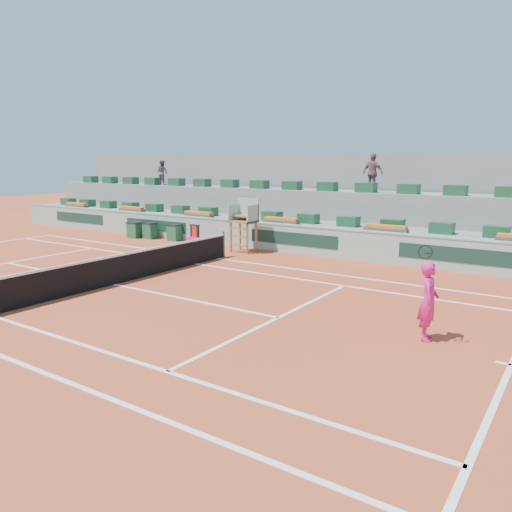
% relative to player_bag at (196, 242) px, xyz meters
% --- Properties ---
extents(ground, '(90.00, 90.00, 0.00)m').
position_rel_player_bag_xyz_m(ground, '(2.82, -7.42, -0.21)').
color(ground, '#A43C1F').
rests_on(ground, ground).
extents(seating_tier_lower, '(36.00, 4.00, 1.20)m').
position_rel_player_bag_xyz_m(seating_tier_lower, '(2.82, 3.28, 0.39)').
color(seating_tier_lower, gray).
rests_on(seating_tier_lower, ground).
extents(seating_tier_upper, '(36.00, 2.40, 2.60)m').
position_rel_player_bag_xyz_m(seating_tier_upper, '(2.82, 4.88, 1.09)').
color(seating_tier_upper, gray).
rests_on(seating_tier_upper, ground).
extents(stadium_back_wall, '(36.00, 0.40, 4.40)m').
position_rel_player_bag_xyz_m(stadium_back_wall, '(2.82, 6.48, 1.99)').
color(stadium_back_wall, gray).
rests_on(stadium_back_wall, ground).
extents(player_bag, '(0.94, 0.42, 0.42)m').
position_rel_player_bag_xyz_m(player_bag, '(0.00, 0.00, 0.00)').
color(player_bag, '#E41D80').
rests_on(player_bag, ground).
extents(spectator_left, '(0.78, 0.62, 1.52)m').
position_rel_player_bag_xyz_m(spectator_left, '(-6.43, 4.38, 3.15)').
color(spectator_left, '#545361').
rests_on(spectator_left, seating_tier_upper).
extents(spectator_mid, '(1.12, 0.67, 1.79)m').
position_rel_player_bag_xyz_m(spectator_mid, '(7.04, 4.49, 3.29)').
color(spectator_mid, '#754E5F').
rests_on(spectator_mid, seating_tier_upper).
extents(court_lines, '(23.89, 11.09, 0.01)m').
position_rel_player_bag_xyz_m(court_lines, '(2.82, -7.42, -0.20)').
color(court_lines, white).
rests_on(court_lines, ground).
extents(tennis_net, '(0.10, 11.97, 1.10)m').
position_rel_player_bag_xyz_m(tennis_net, '(2.82, -7.42, 0.32)').
color(tennis_net, black).
rests_on(tennis_net, ground).
extents(advertising_hoarding, '(36.00, 0.34, 1.26)m').
position_rel_player_bag_xyz_m(advertising_hoarding, '(2.84, 1.08, 0.42)').
color(advertising_hoarding, '#8EB3A3').
rests_on(advertising_hoarding, ground).
extents(umpire_chair, '(1.10, 0.90, 2.40)m').
position_rel_player_bag_xyz_m(umpire_chair, '(2.82, 0.08, 1.33)').
color(umpire_chair, '#8D5E35').
rests_on(umpire_chair, ground).
extents(seat_row_lower, '(32.90, 0.60, 0.44)m').
position_rel_player_bag_xyz_m(seat_row_lower, '(2.82, 2.38, 1.21)').
color(seat_row_lower, '#18482A').
rests_on(seat_row_lower, seating_tier_lower).
extents(seat_row_upper, '(32.90, 0.60, 0.44)m').
position_rel_player_bag_xyz_m(seat_row_upper, '(2.82, 4.28, 2.61)').
color(seat_row_upper, '#18482A').
rests_on(seat_row_upper, seating_tier_upper).
extents(flower_planters, '(26.80, 0.36, 0.28)m').
position_rel_player_bag_xyz_m(flower_planters, '(1.32, 1.58, 1.12)').
color(flower_planters, '#484848').
rests_on(flower_planters, seating_tier_lower).
extents(drink_cooler_a, '(0.68, 0.59, 0.84)m').
position_rel_player_bag_xyz_m(drink_cooler_a, '(-2.03, 0.66, 0.21)').
color(drink_cooler_a, '#1A5033').
rests_on(drink_cooler_a, ground).
extents(drink_cooler_b, '(0.65, 0.56, 0.84)m').
position_rel_player_bag_xyz_m(drink_cooler_b, '(-3.62, 0.45, 0.21)').
color(drink_cooler_b, '#1A5033').
rests_on(drink_cooler_b, ground).
extents(drink_cooler_c, '(0.74, 0.64, 0.84)m').
position_rel_player_bag_xyz_m(drink_cooler_c, '(-4.48, 0.21, 0.21)').
color(drink_cooler_c, '#1A5033').
rests_on(drink_cooler_c, ground).
extents(towel_rack, '(0.62, 0.10, 1.03)m').
position_rel_player_bag_xyz_m(towel_rack, '(-0.13, 0.05, 0.39)').
color(towel_rack, black).
rests_on(towel_rack, ground).
extents(tennis_player, '(0.58, 0.94, 2.28)m').
position_rel_player_bag_xyz_m(tennis_player, '(12.86, -6.87, 0.71)').
color(tennis_player, '#E41D80').
rests_on(tennis_player, ground).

